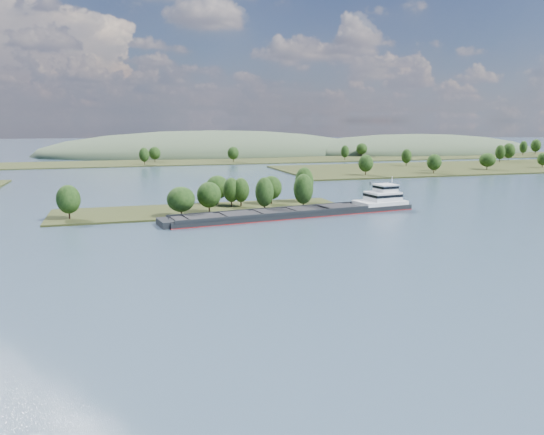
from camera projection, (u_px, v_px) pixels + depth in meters
name	position (u px, v px, depth m)	size (l,w,h in m)	color
ground	(242.00, 252.00, 126.35)	(1800.00, 1800.00, 0.00)	#34455B
tree_island	(218.00, 199.00, 182.89)	(100.00, 32.49, 14.35)	#272F14
right_bank	(513.00, 165.00, 359.97)	(320.00, 90.00, 15.06)	#272F14
back_shoreline	(167.00, 162.00, 392.67)	(900.00, 60.00, 14.91)	#272F14
hill_east	(415.00, 152.00, 528.86)	(260.00, 140.00, 36.00)	#394A33
hill_west	(212.00, 154.00, 501.62)	(320.00, 160.00, 44.00)	#394A33
cargo_barge	(311.00, 210.00, 176.05)	(88.81, 23.00, 11.93)	black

